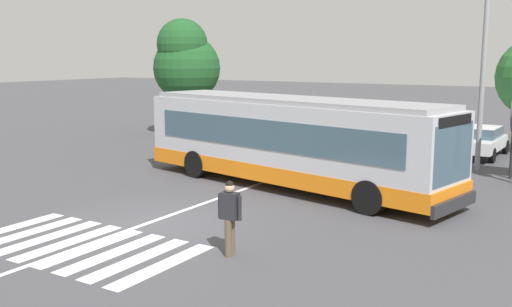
% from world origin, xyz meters
% --- Properties ---
extents(ground_plane, '(160.00, 160.00, 0.00)m').
position_xyz_m(ground_plane, '(0.00, 0.00, 0.00)').
color(ground_plane, '#47474C').
extents(city_transit_bus, '(12.16, 4.93, 3.06)m').
position_xyz_m(city_transit_bus, '(0.84, 5.82, 1.59)').
color(city_transit_bus, black).
rests_on(city_transit_bus, ground_plane).
extents(pedestrian_crossing_street, '(0.58, 0.32, 1.72)m').
position_xyz_m(pedestrian_crossing_street, '(3.06, -1.02, 0.97)').
color(pedestrian_crossing_street, brown).
rests_on(pedestrian_crossing_street, ground_plane).
extents(parked_car_red, '(2.04, 4.58, 1.35)m').
position_xyz_m(parked_car_red, '(-2.99, 15.45, 0.77)').
color(parked_car_red, black).
rests_on(parked_car_red, ground_plane).
extents(parked_car_black, '(1.99, 4.56, 1.35)m').
position_xyz_m(parked_car_black, '(-0.32, 14.96, 0.77)').
color(parked_car_black, black).
rests_on(parked_car_black, ground_plane).
extents(parked_car_silver, '(1.90, 4.51, 1.35)m').
position_xyz_m(parked_car_silver, '(2.53, 15.23, 0.77)').
color(parked_car_silver, black).
rests_on(parked_car_silver, ground_plane).
extents(parked_car_white, '(1.98, 4.56, 1.35)m').
position_xyz_m(parked_car_white, '(5.16, 15.68, 0.77)').
color(parked_car_white, black).
rests_on(parked_car_white, ground_plane).
extents(twin_arm_street_lamp, '(4.48, 0.32, 10.29)m').
position_xyz_m(twin_arm_street_lamp, '(5.73, 12.34, 6.22)').
color(twin_arm_street_lamp, '#939399').
rests_on(twin_arm_street_lamp, ground_plane).
extents(background_tree_left, '(3.75, 3.75, 6.50)m').
position_xyz_m(background_tree_left, '(-10.41, 14.39, 4.16)').
color(background_tree_left, brown).
rests_on(background_tree_left, ground_plane).
extents(crosswalk_painted_stripes, '(5.65, 3.11, 0.01)m').
position_xyz_m(crosswalk_painted_stripes, '(-0.40, -2.31, 0.00)').
color(crosswalk_painted_stripes, silver).
rests_on(crosswalk_painted_stripes, ground_plane).
extents(lane_center_line, '(0.16, 24.00, 0.01)m').
position_xyz_m(lane_center_line, '(-0.26, 2.00, 0.00)').
color(lane_center_line, silver).
rests_on(lane_center_line, ground_plane).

